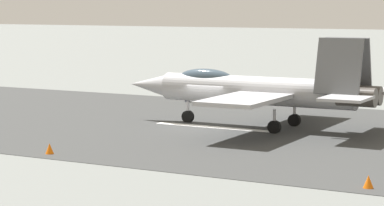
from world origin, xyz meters
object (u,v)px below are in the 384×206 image
at_px(crew_person, 187,91).
at_px(marker_cone_mid, 50,149).
at_px(fighter_jet, 259,89).
at_px(marker_cone_near, 368,182).

height_order(crew_person, marker_cone_mid, crew_person).
bearing_deg(fighter_jet, crew_person, -43.43).
height_order(fighter_jet, marker_cone_mid, fighter_jet).
height_order(fighter_jet, marker_cone_near, fighter_jet).
relative_size(fighter_jet, crew_person, 10.04).
relative_size(marker_cone_near, marker_cone_mid, 1.00).
bearing_deg(fighter_jet, marker_cone_mid, 66.92).
xyz_separation_m(fighter_jet, marker_cone_mid, (5.56, 13.04, -2.06)).
bearing_deg(marker_cone_mid, fighter_jet, -113.08).
relative_size(crew_person, marker_cone_near, 2.98).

